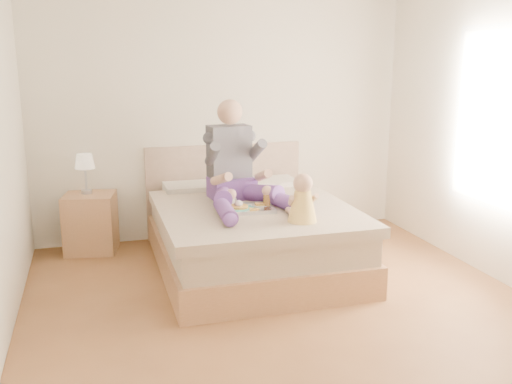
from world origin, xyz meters
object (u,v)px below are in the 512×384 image
object	(u,v)px
baby	(302,202)
adult	(237,171)
bed	(249,232)
nightstand	(91,223)
tray	(248,207)

from	to	relation	value
baby	adult	bearing A→B (deg)	113.66
baby	bed	bearing A→B (deg)	108.53
bed	adult	size ratio (longest dim) A/B	1.83
nightstand	adult	world-z (taller)	adult
bed	nightstand	size ratio (longest dim) A/B	3.68
bed	adult	world-z (taller)	adult
nightstand	adult	distance (m)	1.64
nightstand	baby	bearing A→B (deg)	-31.16
adult	tray	world-z (taller)	adult
tray	baby	distance (m)	0.58
bed	adult	xyz separation A→B (m)	(-0.10, 0.05, 0.57)
bed	tray	size ratio (longest dim) A/B	4.72
nightstand	adult	size ratio (longest dim) A/B	0.50
tray	bed	bearing A→B (deg)	79.43
bed	baby	world-z (taller)	baby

